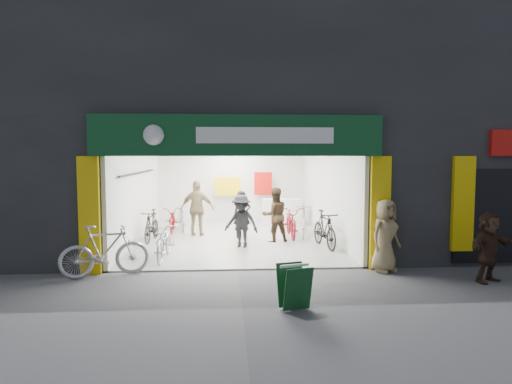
{
  "coord_description": "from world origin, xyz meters",
  "views": [
    {
      "loc": [
        -0.27,
        -10.18,
        2.63
      ],
      "look_at": [
        0.51,
        1.5,
        1.67
      ],
      "focal_mm": 32.0,
      "sensor_mm": 36.0,
      "label": 1
    }
  ],
  "objects": [
    {
      "name": "bike_right_mid",
      "position": [
        1.8,
        4.01,
        0.5
      ],
      "size": [
        0.7,
        1.93,
        1.01
      ],
      "primitive_type": "imported",
      "rotation": [
        0.0,
        0.0,
        -0.02
      ],
      "color": "maroon",
      "rests_on": "ground"
    },
    {
      "name": "sandwich_board",
      "position": [
        0.89,
        -2.67,
        0.42
      ],
      "size": [
        0.6,
        0.61,
        0.76
      ],
      "rotation": [
        0.0,
        0.0,
        0.27
      ],
      "color": "#10401C",
      "rests_on": "ground"
    },
    {
      "name": "customer_c",
      "position": [
        0.17,
        2.43,
        0.76
      ],
      "size": [
        1.13,
        0.93,
        1.52
      ],
      "primitive_type": "imported",
      "rotation": [
        0.0,
        0.0,
        -0.43
      ],
      "color": "black",
      "rests_on": "ground"
    },
    {
      "name": "pedestrian_near",
      "position": [
        3.3,
        -0.3,
        0.82
      ],
      "size": [
        0.95,
        0.85,
        1.64
      ],
      "primitive_type": "imported",
      "rotation": [
        0.0,
        0.0,
        0.53
      ],
      "color": "#958256",
      "rests_on": "ground"
    },
    {
      "name": "bike_left_back",
      "position": [
        -1.8,
        5.56,
        0.47
      ],
      "size": [
        0.74,
        1.62,
        0.94
      ],
      "primitive_type": "imported",
      "rotation": [
        0.0,
        0.0,
        0.2
      ],
      "color": "#B1B1B6",
      "rests_on": "ground"
    },
    {
      "name": "customer_a",
      "position": [
        0.24,
        3.93,
        0.76
      ],
      "size": [
        0.59,
        0.43,
        1.51
      ],
      "primitive_type": "imported",
      "rotation": [
        0.0,
        0.0,
        0.13
      ],
      "color": "black",
      "rests_on": "ground"
    },
    {
      "name": "pedestrian_far",
      "position": [
        5.13,
        -1.26,
        0.74
      ],
      "size": [
        1.42,
        1.0,
        1.48
      ],
      "primitive_type": "imported",
      "rotation": [
        0.0,
        0.0,
        0.46
      ],
      "color": "#352318",
      "rests_on": "ground"
    },
    {
      "name": "bike_left_midback",
      "position": [
        -2.07,
        5.33,
        0.44
      ],
      "size": [
        0.68,
        1.69,
        0.87
      ],
      "primitive_type": "imported",
      "rotation": [
        0.0,
        0.0,
        0.06
      ],
      "color": "maroon",
      "rests_on": "ground"
    },
    {
      "name": "ground",
      "position": [
        0.0,
        0.0,
        0.0
      ],
      "size": [
        60.0,
        60.0,
        0.0
      ],
      "primitive_type": "plane",
      "color": "#56565B",
      "rests_on": "ground"
    },
    {
      "name": "bike_right_front",
      "position": [
        2.5,
        2.33,
        0.53
      ],
      "size": [
        0.72,
        1.82,
        1.06
      ],
      "primitive_type": "imported",
      "rotation": [
        0.0,
        0.0,
        0.13
      ],
      "color": "black",
      "rests_on": "ground"
    },
    {
      "name": "bike_left_midfront",
      "position": [
        -2.5,
        3.58,
        0.49
      ],
      "size": [
        0.59,
        1.66,
        0.98
      ],
      "primitive_type": "imported",
      "rotation": [
        0.0,
        0.0,
        -0.08
      ],
      "color": "black",
      "rests_on": "ground"
    },
    {
      "name": "bike_right_back",
      "position": [
        2.21,
        4.07,
        0.56
      ],
      "size": [
        0.83,
        1.92,
        1.12
      ],
      "primitive_type": "imported",
      "rotation": [
        0.0,
        0.0,
        -0.17
      ],
      "color": "#A7A7AC",
      "rests_on": "ground"
    },
    {
      "name": "customer_b",
      "position": [
        1.19,
        3.25,
        0.82
      ],
      "size": [
        0.91,
        0.77,
        1.65
      ],
      "primitive_type": "imported",
      "rotation": [
        0.0,
        0.0,
        3.34
      ],
      "color": "#332417",
      "rests_on": "ground"
    },
    {
      "name": "building",
      "position": [
        0.91,
        4.99,
        4.31
      ],
      "size": [
        17.0,
        10.27,
        8.0
      ],
      "color": "#232326",
      "rests_on": "ground"
    },
    {
      "name": "customer_d",
      "position": [
        -1.17,
        4.35,
        0.91
      ],
      "size": [
        1.12,
        0.58,
        1.82
      ],
      "primitive_type": "imported",
      "rotation": [
        0.0,
        0.0,
        3.01
      ],
      "color": "#8A7850",
      "rests_on": "ground"
    },
    {
      "name": "parked_bike",
      "position": [
        -2.88,
        -0.3,
        0.57
      ],
      "size": [
        1.96,
        1.13,
        1.13
      ],
      "primitive_type": "imported",
      "rotation": [
        0.0,
        0.0,
        1.91
      ],
      "color": "#B2B3B7",
      "rests_on": "ground"
    },
    {
      "name": "bike_left_front",
      "position": [
        -1.8,
        1.22,
        0.48
      ],
      "size": [
        0.7,
        1.83,
        0.95
      ],
      "primitive_type": "imported",
      "rotation": [
        0.0,
        0.0,
        -0.04
      ],
      "color": "#AAA9AE",
      "rests_on": "ground"
    }
  ]
}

